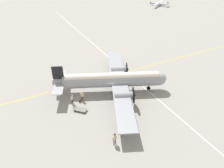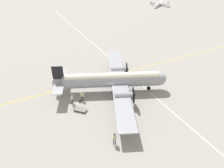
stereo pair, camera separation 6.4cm
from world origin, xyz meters
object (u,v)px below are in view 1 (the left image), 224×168
Objects in this scene: crew_foreground at (115,138)px; passenger_boarding at (72,98)px; suitcase_near_door at (80,101)px; light_aircraft_distant at (159,4)px; baggage_cart at (80,109)px; ramp_agent at (82,95)px; airliner_main at (114,80)px.

crew_foreground is 1.03× the size of passenger_boarding.
suitcase_near_door is 73.43m from light_aircraft_distant.
baggage_cart is 75.48m from light_aircraft_distant.
ramp_agent is at bearing -157.96° from suitcase_near_door.
suitcase_near_door is (-1.27, 0.24, -0.91)m from passenger_boarding.
suitcase_near_door is at bearing -117.93° from ramp_agent.
airliner_main is 12.60m from crew_foreground.
ramp_agent reaches higher than suitcase_near_door.
passenger_boarding is 3.67× the size of suitcase_near_door.
airliner_main is at bearing 64.16° from baggage_cart.
light_aircraft_distant is (-47.96, -48.86, -1.53)m from airliner_main.
light_aircraft_distant is (-55.85, -48.88, -0.27)m from passenger_boarding.
passenger_boarding is at bearing -10.56° from suitcase_near_door.
baggage_cart is at bearing -138.15° from airliner_main.
passenger_boarding is 2.62m from baggage_cart.
light_aircraft_distant is at bearing 88.73° from baggage_cart.
light_aircraft_distant is at bearing -138.02° from suitcase_near_door.
airliner_main is 13.08× the size of crew_foreground.
light_aircraft_distant is (-55.36, -51.30, 0.59)m from baggage_cart.
airliner_main reaches higher than light_aircraft_distant.
baggage_cart is at bearing 89.50° from crew_foreground.
airliner_main is 11.01× the size of baggage_cart.
airliner_main is 68.48m from light_aircraft_distant.
baggage_cart reaches higher than suitcase_near_door.
ramp_agent is (-1.78, 0.03, -0.01)m from passenger_boarding.
baggage_cart is at bearing 100.29° from light_aircraft_distant.
baggage_cart is (0.77, 2.18, 0.05)m from suitcase_near_door.
airliner_main is at bearing -42.41° from passenger_boarding.
passenger_boarding is 1.58m from suitcase_near_door.
airliner_main reaches higher than ramp_agent.
crew_foreground is at bearing -33.57° from baggage_cart.
passenger_boarding is 1.78m from ramp_agent.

